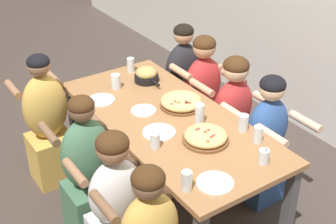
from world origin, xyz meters
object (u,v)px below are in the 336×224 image
at_px(diner_near_midright, 117,210).
at_px(pizza_board_main, 206,137).
at_px(pizza_board_second, 181,102).
at_px(drinking_glass_d, 187,182).
at_px(diner_near_left, 48,126).
at_px(drinking_glass_g, 199,115).
at_px(drinking_glass_b, 243,124).
at_px(drinking_glass_f, 116,82).
at_px(drinking_glass_c, 131,66).
at_px(diner_near_center, 88,175).
at_px(empty_plate_b, 101,100).
at_px(empty_plate_c, 143,111).
at_px(cocktail_glass_blue, 264,157).
at_px(drinking_glass_a, 258,135).
at_px(drinking_glass_e, 155,141).
at_px(diner_far_left, 183,87).
at_px(diner_far_center, 232,121).
at_px(skillet_bowl, 147,75).
at_px(empty_plate_d, 159,132).
at_px(empty_plate_a, 215,183).
at_px(diner_far_midleft, 202,100).
at_px(diner_far_midright, 266,145).

bearing_deg(diner_near_midright, pizza_board_main, 0.15).
xyz_separation_m(pizza_board_second, diner_near_midright, (0.48, -0.84, -0.30)).
distance_m(drinking_glass_d, diner_near_left, 1.58).
bearing_deg(drinking_glass_g, drinking_glass_b, 36.66).
xyz_separation_m(drinking_glass_f, diner_near_left, (-0.14, -0.57, -0.30)).
distance_m(pizza_board_second, drinking_glass_c, 0.76).
bearing_deg(drinking_glass_b, diner_near_center, -114.46).
relative_size(empty_plate_b, empty_plate_c, 1.12).
relative_size(cocktail_glass_blue, drinking_glass_f, 1.03).
bearing_deg(drinking_glass_a, drinking_glass_e, -118.37).
height_order(diner_far_left, diner_far_center, diner_far_left).
xyz_separation_m(skillet_bowl, drinking_glass_a, (1.20, 0.14, -0.00)).
xyz_separation_m(drinking_glass_d, diner_far_center, (-0.76, 1.03, -0.32)).
relative_size(skillet_bowl, drinking_glass_e, 2.70).
relative_size(skillet_bowl, empty_plate_d, 1.29).
distance_m(diner_far_left, diner_near_left, 1.32).
bearing_deg(diner_far_center, empty_plate_a, 43.52).
bearing_deg(pizza_board_second, diner_near_midright, -60.06).
bearing_deg(pizza_board_second, diner_far_left, 143.31).
xyz_separation_m(empty_plate_c, drinking_glass_d, (0.92, -0.27, 0.05)).
distance_m(drinking_glass_a, drinking_glass_g, 0.46).
distance_m(skillet_bowl, diner_far_midleft, 0.59).
bearing_deg(diner_far_midright, diner_near_center, -16.93).
xyz_separation_m(drinking_glass_g, diner_far_left, (-0.91, 0.51, -0.32)).
height_order(pizza_board_second, cocktail_glass_blue, cocktail_glass_blue).
bearing_deg(diner_far_midleft, diner_far_center, 90.00).
distance_m(drinking_glass_b, drinking_glass_g, 0.32).
xyz_separation_m(empty_plate_d, diner_far_center, (-0.16, 0.83, -0.27)).
height_order(diner_near_midright, diner_far_center, diner_far_center).
bearing_deg(empty_plate_a, drinking_glass_b, 123.57).
bearing_deg(diner_far_midright, skillet_bowl, -64.23).
distance_m(drinking_glass_a, drinking_glass_c, 1.46).
xyz_separation_m(skillet_bowl, drinking_glass_d, (1.34, -0.55, -0.00)).
height_order(empty_plate_d, diner_far_center, diner_far_center).
bearing_deg(diner_far_left, diner_far_midleft, 90.00).
bearing_deg(diner_far_midright, diner_far_left, -90.00).
bearing_deg(empty_plate_a, diner_near_left, -163.42).
height_order(empty_plate_c, drinking_glass_a, drinking_glass_a).
relative_size(pizza_board_main, drinking_glass_b, 2.61).
height_order(drinking_glass_a, drinking_glass_c, drinking_glass_c).
distance_m(pizza_board_second, diner_far_center, 0.57).
bearing_deg(pizza_board_main, empty_plate_a, -30.76).
xyz_separation_m(empty_plate_b, drinking_glass_f, (-0.13, 0.20, 0.05)).
xyz_separation_m(pizza_board_second, skillet_bowl, (-0.51, 0.00, 0.02)).
relative_size(pizza_board_second, drinking_glass_g, 2.19).
bearing_deg(diner_near_left, empty_plate_c, -46.90).
relative_size(empty_plate_b, empty_plate_d, 0.92).
xyz_separation_m(empty_plate_d, cocktail_glass_blue, (0.66, 0.36, 0.04)).
bearing_deg(drinking_glass_b, drinking_glass_g, -143.34).
xyz_separation_m(drinking_glass_f, diner_far_midright, (1.02, 0.75, -0.33)).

